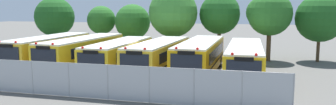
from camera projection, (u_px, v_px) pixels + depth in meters
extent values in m
plane|color=#595651|center=(140.00, 71.00, 26.76)|extent=(160.00, 160.00, 0.00)
cube|color=yellow|center=(49.00, 51.00, 28.54)|extent=(2.62, 10.13, 2.15)
cube|color=white|center=(48.00, 37.00, 28.38)|extent=(2.57, 9.92, 0.12)
cube|color=black|center=(7.00, 72.00, 23.74)|extent=(2.55, 0.19, 0.36)
cube|color=black|center=(6.00, 54.00, 23.62)|extent=(2.05, 0.09, 1.03)
cube|color=black|center=(64.00, 47.00, 28.47)|extent=(0.14, 7.88, 0.77)
cube|color=black|center=(38.00, 46.00, 29.09)|extent=(0.14, 7.88, 0.77)
cube|color=black|center=(49.00, 55.00, 28.59)|extent=(2.65, 10.23, 0.10)
sphere|color=red|center=(16.00, 42.00, 23.50)|extent=(0.18, 0.18, 0.18)
cube|color=black|center=(6.00, 46.00, 23.53)|extent=(1.12, 0.09, 0.24)
cylinder|color=black|center=(34.00, 69.00, 24.89)|extent=(0.29, 1.00, 1.00)
cylinder|color=black|center=(8.00, 68.00, 25.42)|extent=(0.29, 1.00, 1.00)
cylinder|color=black|center=(80.00, 56.00, 31.51)|extent=(0.29, 1.00, 1.00)
cylinder|color=black|center=(59.00, 55.00, 32.05)|extent=(0.29, 1.00, 1.00)
cube|color=yellow|center=(84.00, 52.00, 28.02)|extent=(2.63, 10.68, 2.10)
cube|color=white|center=(83.00, 38.00, 27.87)|extent=(2.58, 10.46, 0.12)
cube|color=black|center=(44.00, 74.00, 23.00)|extent=(2.47, 0.21, 0.36)
cube|color=black|center=(43.00, 56.00, 22.88)|extent=(1.99, 0.10, 1.01)
cube|color=black|center=(99.00, 48.00, 27.92)|extent=(0.20, 8.29, 0.76)
cube|color=black|center=(73.00, 47.00, 28.59)|extent=(0.20, 8.29, 0.76)
cube|color=black|center=(84.00, 57.00, 28.07)|extent=(2.66, 10.78, 0.10)
sphere|color=red|center=(53.00, 44.00, 22.75)|extent=(0.18, 0.18, 0.18)
sphere|color=red|center=(36.00, 43.00, 23.12)|extent=(0.18, 0.18, 0.18)
cube|color=black|center=(43.00, 48.00, 22.80)|extent=(1.09, 0.10, 0.24)
cylinder|color=black|center=(69.00, 71.00, 24.11)|extent=(0.30, 1.01, 1.00)
cylinder|color=black|center=(44.00, 70.00, 24.70)|extent=(0.30, 1.01, 1.00)
cylinder|color=black|center=(114.00, 57.00, 31.19)|extent=(0.30, 1.01, 1.00)
cylinder|color=black|center=(93.00, 56.00, 31.78)|extent=(0.30, 1.01, 1.00)
cube|color=yellow|center=(120.00, 54.00, 27.00)|extent=(2.58, 10.10, 1.90)
cube|color=white|center=(120.00, 42.00, 26.87)|extent=(2.53, 9.90, 0.12)
cube|color=black|center=(91.00, 76.00, 22.20)|extent=(2.46, 0.20, 0.36)
cube|color=black|center=(91.00, 60.00, 22.10)|extent=(1.97, 0.09, 0.91)
cube|color=black|center=(135.00, 51.00, 26.96)|extent=(0.18, 7.84, 0.68)
cube|color=black|center=(107.00, 50.00, 27.54)|extent=(0.18, 7.84, 0.68)
cube|color=black|center=(120.00, 59.00, 27.05)|extent=(2.61, 10.20, 0.10)
sphere|color=red|center=(101.00, 48.00, 22.00)|extent=(0.18, 0.18, 0.18)
sphere|color=red|center=(83.00, 48.00, 22.32)|extent=(0.18, 0.18, 0.18)
cube|color=black|center=(90.00, 52.00, 22.02)|extent=(1.08, 0.10, 0.24)
cylinder|color=black|center=(115.00, 73.00, 23.36)|extent=(0.30, 1.00, 1.00)
cylinder|color=black|center=(87.00, 72.00, 23.87)|extent=(0.30, 1.00, 1.00)
cylinder|color=black|center=(145.00, 59.00, 29.96)|extent=(0.30, 1.00, 1.00)
cylinder|color=black|center=(122.00, 58.00, 30.47)|extent=(0.30, 1.00, 1.00)
cube|color=yellow|center=(159.00, 56.00, 26.03)|extent=(2.70, 10.20, 1.98)
cube|color=white|center=(159.00, 42.00, 25.89)|extent=(2.65, 10.00, 0.12)
cube|color=black|center=(134.00, 79.00, 21.25)|extent=(2.47, 0.23, 0.36)
cube|color=black|center=(134.00, 61.00, 21.15)|extent=(1.98, 0.12, 0.95)
cube|color=black|center=(175.00, 52.00, 25.92)|extent=(0.27, 7.91, 0.71)
cube|color=black|center=(146.00, 51.00, 26.62)|extent=(0.27, 7.91, 0.71)
cube|color=black|center=(159.00, 61.00, 26.08)|extent=(2.73, 10.31, 0.10)
sphere|color=red|center=(145.00, 49.00, 21.01)|extent=(0.18, 0.18, 0.18)
sphere|color=red|center=(125.00, 48.00, 21.39)|extent=(0.18, 0.18, 0.18)
cube|color=black|center=(134.00, 53.00, 21.06)|extent=(1.09, 0.11, 0.24)
cylinder|color=black|center=(157.00, 76.00, 22.35)|extent=(0.31, 1.01, 1.00)
cylinder|color=black|center=(128.00, 75.00, 22.96)|extent=(0.31, 1.01, 1.00)
cylinder|color=black|center=(182.00, 61.00, 28.95)|extent=(0.31, 1.01, 1.00)
cylinder|color=black|center=(159.00, 60.00, 29.55)|extent=(0.31, 1.01, 1.00)
cube|color=#EAA80C|center=(200.00, 56.00, 25.50)|extent=(2.44, 10.56, 2.08)
cube|color=white|center=(201.00, 42.00, 25.35)|extent=(2.39, 10.35, 0.12)
cube|color=black|center=(186.00, 82.00, 20.50)|extent=(2.46, 0.17, 0.36)
cube|color=black|center=(186.00, 62.00, 20.38)|extent=(1.98, 0.06, 1.00)
cube|color=black|center=(217.00, 52.00, 25.42)|extent=(0.06, 8.23, 0.75)
cube|color=black|center=(186.00, 51.00, 26.06)|extent=(0.06, 8.23, 0.75)
cube|color=black|center=(200.00, 61.00, 25.55)|extent=(2.46, 10.66, 0.10)
sphere|color=red|center=(197.00, 49.00, 20.26)|extent=(0.18, 0.18, 0.18)
sphere|color=red|center=(176.00, 48.00, 20.60)|extent=(0.18, 0.18, 0.18)
cube|color=black|center=(186.00, 53.00, 20.29)|extent=(1.09, 0.08, 0.24)
cylinder|color=black|center=(207.00, 79.00, 21.63)|extent=(0.28, 1.00, 1.00)
cylinder|color=black|center=(175.00, 77.00, 22.18)|extent=(0.28, 1.00, 1.00)
cylinder|color=black|center=(219.00, 61.00, 28.67)|extent=(0.28, 1.00, 1.00)
cylinder|color=black|center=(195.00, 60.00, 29.22)|extent=(0.28, 1.00, 1.00)
cube|color=yellow|center=(245.00, 59.00, 24.39)|extent=(2.65, 11.27, 1.92)
cube|color=white|center=(245.00, 45.00, 24.25)|extent=(2.59, 11.05, 0.12)
cube|color=black|center=(243.00, 88.00, 19.03)|extent=(2.46, 0.21, 0.36)
cube|color=black|center=(244.00, 68.00, 18.92)|extent=(1.98, 0.10, 0.92)
cube|color=black|center=(262.00, 55.00, 24.35)|extent=(0.23, 8.75, 0.69)
cube|color=black|center=(228.00, 54.00, 24.93)|extent=(0.23, 8.75, 0.69)
cube|color=black|center=(245.00, 65.00, 24.44)|extent=(2.67, 11.39, 0.10)
sphere|color=red|center=(256.00, 55.00, 18.83)|extent=(0.18, 0.18, 0.18)
sphere|color=red|center=(232.00, 54.00, 19.14)|extent=(0.18, 0.18, 0.18)
cube|color=black|center=(244.00, 59.00, 18.84)|extent=(1.09, 0.10, 0.24)
cylinder|color=black|center=(262.00, 84.00, 20.19)|extent=(0.30, 1.01, 1.00)
cylinder|color=black|center=(226.00, 82.00, 20.69)|extent=(0.30, 1.01, 1.00)
cylinder|color=black|center=(258.00, 63.00, 27.92)|extent=(0.30, 1.01, 1.00)
cylinder|color=black|center=(232.00, 62.00, 28.42)|extent=(0.30, 1.01, 1.00)
cylinder|color=#4C3823|center=(56.00, 41.00, 39.32)|extent=(0.45, 0.45, 2.28)
sphere|color=#1E561E|center=(55.00, 17.00, 38.94)|extent=(4.56, 4.56, 4.56)
sphere|color=#1E561E|center=(59.00, 19.00, 39.07)|extent=(2.83, 2.83, 2.83)
cylinder|color=#4C3823|center=(102.00, 41.00, 38.63)|extent=(0.29, 0.29, 2.42)
sphere|color=#286623|center=(101.00, 20.00, 38.30)|extent=(3.25, 3.25, 3.25)
sphere|color=#286623|center=(102.00, 21.00, 38.57)|extent=(2.08, 2.08, 2.08)
cylinder|color=#4C3823|center=(133.00, 44.00, 37.44)|extent=(0.44, 0.44, 2.01)
sphere|color=#286623|center=(133.00, 22.00, 37.11)|extent=(3.93, 3.93, 3.93)
sphere|color=#286623|center=(129.00, 22.00, 37.14)|extent=(2.36, 2.36, 2.36)
cylinder|color=#4C3823|center=(173.00, 44.00, 34.66)|extent=(0.41, 0.41, 2.65)
sphere|color=#387A2D|center=(173.00, 13.00, 34.23)|extent=(5.02, 5.02, 5.02)
sphere|color=#387A2D|center=(178.00, 8.00, 34.09)|extent=(2.94, 2.94, 2.94)
cylinder|color=#4C3823|center=(219.00, 43.00, 34.59)|extent=(0.37, 0.37, 2.86)
sphere|color=#1E561E|center=(220.00, 14.00, 34.19)|extent=(4.14, 4.14, 4.14)
sphere|color=#1E561E|center=(225.00, 10.00, 34.23)|extent=(3.05, 3.05, 3.05)
cylinder|color=#4C3823|center=(269.00, 46.00, 31.79)|extent=(0.42, 0.42, 2.94)
sphere|color=#286623|center=(270.00, 14.00, 31.39)|extent=(4.16, 4.16, 4.16)
sphere|color=#286623|center=(261.00, 12.00, 31.65)|extent=(2.84, 2.84, 2.84)
cylinder|color=#4C3823|center=(318.00, 49.00, 31.35)|extent=(0.30, 0.30, 2.43)
sphere|color=#1E561E|center=(320.00, 18.00, 30.96)|extent=(4.45, 4.45, 4.45)
sphere|color=#1E561E|center=(322.00, 19.00, 30.70)|extent=(2.50, 2.50, 2.50)
cylinder|color=#9EA0A3|center=(32.00, 78.00, 19.58)|extent=(0.07, 0.07, 1.99)
cylinder|color=#9EA0A3|center=(69.00, 80.00, 18.97)|extent=(0.07, 0.07, 1.99)
cylinder|color=#9EA0A3|center=(108.00, 82.00, 18.36)|extent=(0.07, 0.07, 1.99)
cylinder|color=#9EA0A3|center=(149.00, 85.00, 17.74)|extent=(0.07, 0.07, 1.99)
cylinder|color=#9EA0A3|center=(194.00, 88.00, 17.13)|extent=(0.07, 0.07, 1.99)
cylinder|color=#9EA0A3|center=(242.00, 91.00, 16.52)|extent=(0.07, 0.07, 1.99)
cylinder|color=#9EA0A3|center=(293.00, 94.00, 15.90)|extent=(0.07, 0.07, 1.99)
cube|color=#ADB2B7|center=(88.00, 81.00, 18.66)|extent=(21.66, 0.02, 1.95)
cylinder|color=#9EA0A3|center=(87.00, 64.00, 18.53)|extent=(21.66, 0.04, 0.04)
cone|color=#EA5914|center=(42.00, 82.00, 21.26)|extent=(0.51, 0.51, 0.67)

